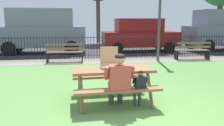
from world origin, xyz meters
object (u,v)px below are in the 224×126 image
Objects in this scene: pizza_slice_on_table at (126,66)px; child_at_table at (139,85)px; pizza_box_open at (110,64)px; parked_car_center at (43,30)px; adult_at_table at (119,79)px; park_bench_center at (65,53)px; park_bench_right at (192,51)px; picnic_table_foreground at (113,76)px; parked_car_far_right at (224,29)px; lamp_post_walkway at (160,3)px; parked_car_right at (139,35)px.

pizza_slice_on_table is 0.71m from child_at_table.
parked_car_center reaches higher than pizza_box_open.
pizza_slice_on_table is 0.24× the size of adult_at_table.
pizza_slice_on_table is at bearing 6.53° from pizza_box_open.
park_bench_center is 0.99× the size of park_bench_right.
park_bench_right reaches higher than pizza_slice_on_table.
parked_car_center reaches higher than adult_at_table.
picnic_table_foreground is 11.35m from parked_car_far_right.
pizza_slice_on_table reaches higher than picnic_table_foreground.
pizza_slice_on_table is at bearing 23.44° from picnic_table_foreground.
park_bench_right is at bearing 48.27° from pizza_box_open.
park_bench_right is at bearing 50.53° from pizza_slice_on_table.
pizza_slice_on_table is at bearing 105.48° from child_at_table.
lamp_post_walkway is at bearing 63.71° from pizza_slice_on_table.
parked_car_right is (-0.11, 3.22, -1.57)m from lamp_post_walkway.
pizza_box_open is 0.39× the size of adult_at_table.
adult_at_table is 0.46m from child_at_table.
parked_car_right is at bearing 74.28° from pizza_slice_on_table.
parked_car_far_right reaches higher than park_bench_center.
parked_car_right is (2.25, 7.98, 0.23)m from pizza_slice_on_table.
lamp_post_walkway is 0.89× the size of parked_car_far_right.
lamp_post_walkway is (2.61, 5.40, 1.92)m from adult_at_table.
parked_car_center reaches higher than park_bench_center.
park_bench_center is 3.47m from parked_car_center.
park_bench_center reaches higher than child_at_table.
parked_car_far_right reaches higher than picnic_table_foreground.
park_bench_right is at bearing 0.00° from park_bench_center.
picnic_table_foreground is at bearing -118.62° from lamp_post_walkway.
parked_car_right is at bearing -179.99° from parked_car_far_right.
pizza_slice_on_table is at bearing -129.47° from park_bench_right.
adult_at_table is at bearing -132.28° from parked_car_far_right.
picnic_table_foreground is 0.45× the size of lamp_post_walkway.
park_bench_center reaches higher than picnic_table_foreground.
parked_car_far_right is (7.40, 8.62, 0.80)m from child_at_table.
adult_at_table is 9.16m from parked_car_center.
pizza_box_open is at bearing 121.14° from picnic_table_foreground.
parked_car_right is at bearing 91.89° from lamp_post_walkway.
pizza_box_open is 8.44m from parked_car_right.
parked_car_right reaches higher than park_bench_center.
child_at_table is 0.19× the size of parked_car_right.
pizza_box_open is 0.10× the size of parked_car_far_right.
park_bench_center is at bearing -180.00° from park_bench_right.
lamp_post_walkway reaches higher than child_at_table.
lamp_post_walkway is at bearing 68.05° from child_at_table.
pizza_box_open is at bearing -69.95° from parked_car_center.
child_at_table is 6.18m from lamp_post_walkway.
park_bench_right is at bearing -139.16° from parked_car_far_right.
parked_car_far_right is (5.33, 0.00, 0.30)m from parked_car_right.
adult_at_table reaches higher than pizza_slice_on_table.
pizza_slice_on_table is 11.01m from parked_car_far_right.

